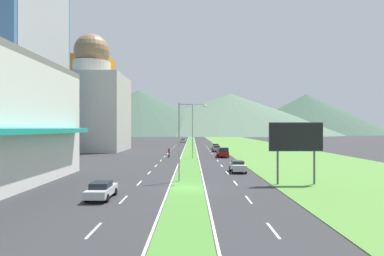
% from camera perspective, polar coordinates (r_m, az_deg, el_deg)
% --- Properties ---
extents(ground_plane, '(600.00, 600.00, 0.00)m').
position_cam_1_polar(ground_plane, '(30.63, -0.81, -10.99)').
color(ground_plane, '#2D2D30').
extents(grass_median, '(3.20, 240.00, 0.06)m').
position_cam_1_polar(grass_median, '(90.26, -0.19, -3.73)').
color(grass_median, '#477F33').
rests_on(grass_median, ground_plane).
extents(grass_verge_right, '(24.00, 240.00, 0.06)m').
position_cam_1_polar(grass_verge_right, '(92.47, 12.71, -3.64)').
color(grass_verge_right, '#518438').
rests_on(grass_verge_right, ground_plane).
extents(lane_dash_left_1, '(0.16, 2.80, 0.01)m').
position_cam_1_polar(lane_dash_left_1, '(19.49, -17.37, -17.38)').
color(lane_dash_left_1, silver).
rests_on(lane_dash_left_1, ground_plane).
extents(lane_dash_left_2, '(0.16, 2.80, 0.01)m').
position_cam_1_polar(lane_dash_left_2, '(26.66, -12.28, -12.63)').
color(lane_dash_left_2, silver).
rests_on(lane_dash_left_2, ground_plane).
extents(lane_dash_left_3, '(0.16, 2.80, 0.01)m').
position_cam_1_polar(lane_dash_left_3, '(34.06, -9.47, -9.87)').
color(lane_dash_left_3, silver).
rests_on(lane_dash_left_3, ground_plane).
extents(lane_dash_left_4, '(0.16, 2.80, 0.01)m').
position_cam_1_polar(lane_dash_left_4, '(41.55, -7.69, -8.09)').
color(lane_dash_left_4, silver).
rests_on(lane_dash_left_4, ground_plane).
extents(lane_dash_left_5, '(0.16, 2.80, 0.01)m').
position_cam_1_polar(lane_dash_left_5, '(49.10, -6.46, -6.85)').
color(lane_dash_left_5, silver).
rests_on(lane_dash_left_5, ground_plane).
extents(lane_dash_left_6, '(0.16, 2.80, 0.01)m').
position_cam_1_polar(lane_dash_left_6, '(56.69, -5.57, -5.94)').
color(lane_dash_left_6, silver).
rests_on(lane_dash_left_6, ground_plane).
extents(lane_dash_left_7, '(0.16, 2.80, 0.01)m').
position_cam_1_polar(lane_dash_left_7, '(64.29, -4.89, -5.24)').
color(lane_dash_left_7, silver).
rests_on(lane_dash_left_7, ground_plane).
extents(lane_dash_left_8, '(0.16, 2.80, 0.01)m').
position_cam_1_polar(lane_dash_left_8, '(71.91, -4.35, -4.69)').
color(lane_dash_left_8, silver).
rests_on(lane_dash_left_8, ground_plane).
extents(lane_dash_left_9, '(0.16, 2.80, 0.01)m').
position_cam_1_polar(lane_dash_left_9, '(79.54, -3.92, -4.24)').
color(lane_dash_left_9, silver).
rests_on(lane_dash_left_9, ground_plane).
extents(lane_dash_left_10, '(0.16, 2.80, 0.01)m').
position_cam_1_polar(lane_dash_left_10, '(87.18, -3.57, -3.88)').
color(lane_dash_left_10, silver).
rests_on(lane_dash_left_10, ground_plane).
extents(lane_dash_left_11, '(0.16, 2.80, 0.01)m').
position_cam_1_polar(lane_dash_left_11, '(94.82, -3.27, -3.57)').
color(lane_dash_left_11, silver).
rests_on(lane_dash_left_11, ground_plane).
extents(lane_dash_left_12, '(0.16, 2.80, 0.01)m').
position_cam_1_polar(lane_dash_left_12, '(102.47, -3.01, -3.31)').
color(lane_dash_left_12, silver).
rests_on(lane_dash_left_12, ground_plane).
extents(lane_dash_left_13, '(0.16, 2.80, 0.01)m').
position_cam_1_polar(lane_dash_left_13, '(110.12, -2.79, -3.08)').
color(lane_dash_left_13, silver).
rests_on(lane_dash_left_13, ground_plane).
extents(lane_dash_right_1, '(0.16, 2.80, 0.01)m').
position_cam_1_polar(lane_dash_right_1, '(19.23, 14.69, -17.62)').
color(lane_dash_right_1, silver).
rests_on(lane_dash_right_1, ground_plane).
extents(lane_dash_right_2, '(0.16, 2.80, 0.01)m').
position_cam_1_polar(lane_dash_right_2, '(26.48, 10.40, -12.72)').
color(lane_dash_right_2, silver).
rests_on(lane_dash_right_2, ground_plane).
extents(lane_dash_right_3, '(0.16, 2.80, 0.01)m').
position_cam_1_polar(lane_dash_right_3, '(33.91, 8.05, -9.91)').
color(lane_dash_right_3, silver).
rests_on(lane_dash_right_3, ground_plane).
extents(lane_dash_right_4, '(0.16, 2.80, 0.01)m').
position_cam_1_polar(lane_dash_right_4, '(41.43, 6.57, -8.11)').
color(lane_dash_right_4, silver).
rests_on(lane_dash_right_4, ground_plane).
extents(lane_dash_right_5, '(0.16, 2.80, 0.01)m').
position_cam_1_polar(lane_dash_right_5, '(49.00, 5.56, -6.86)').
color(lane_dash_right_5, silver).
rests_on(lane_dash_right_5, ground_plane).
extents(lane_dash_right_6, '(0.16, 2.80, 0.01)m').
position_cam_1_polar(lane_dash_right_6, '(56.60, 4.82, -5.95)').
color(lane_dash_right_6, silver).
rests_on(lane_dash_right_6, ground_plane).
extents(lane_dash_right_7, '(0.16, 2.80, 0.01)m').
position_cam_1_polar(lane_dash_right_7, '(64.21, 4.25, -5.25)').
color(lane_dash_right_7, silver).
rests_on(lane_dash_right_7, ground_plane).
extents(lane_dash_right_8, '(0.16, 2.80, 0.01)m').
position_cam_1_polar(lane_dash_right_8, '(71.84, 3.81, -4.69)').
color(lane_dash_right_8, silver).
rests_on(lane_dash_right_8, ground_plane).
extents(lane_dash_right_9, '(0.16, 2.80, 0.01)m').
position_cam_1_polar(lane_dash_right_9, '(79.48, 3.45, -4.25)').
color(lane_dash_right_9, silver).
rests_on(lane_dash_right_9, ground_plane).
extents(lane_dash_right_10, '(0.16, 2.80, 0.01)m').
position_cam_1_polar(lane_dash_right_10, '(87.12, 3.16, -3.88)').
color(lane_dash_right_10, silver).
rests_on(lane_dash_right_10, ground_plane).
extents(lane_dash_right_11, '(0.16, 2.80, 0.01)m').
position_cam_1_polar(lane_dash_right_11, '(94.77, 2.91, -3.57)').
color(lane_dash_right_11, silver).
rests_on(lane_dash_right_11, ground_plane).
extents(lane_dash_right_12, '(0.16, 2.80, 0.01)m').
position_cam_1_polar(lane_dash_right_12, '(102.42, 2.70, -3.31)').
color(lane_dash_right_12, silver).
rests_on(lane_dash_right_12, ground_plane).
extents(lane_dash_right_13, '(0.16, 2.80, 0.01)m').
position_cam_1_polar(lane_dash_right_13, '(110.07, 2.52, -3.08)').
color(lane_dash_right_13, silver).
rests_on(lane_dash_right_13, ground_plane).
extents(edge_line_median_left, '(0.16, 240.00, 0.01)m').
position_cam_1_polar(edge_line_median_left, '(90.29, -1.31, -3.75)').
color(edge_line_median_left, silver).
rests_on(edge_line_median_left, ground_plane).
extents(edge_line_median_right, '(0.16, 240.00, 0.01)m').
position_cam_1_polar(edge_line_median_right, '(90.27, 0.92, -3.75)').
color(edge_line_median_right, silver).
rests_on(edge_line_median_right, ground_plane).
extents(domed_building, '(17.16, 17.16, 30.42)m').
position_cam_1_polar(domed_building, '(85.85, -17.68, 4.14)').
color(domed_building, '#B7B2A8').
rests_on(domed_building, ground_plane).
extents(midrise_colored, '(13.23, 13.23, 28.68)m').
position_cam_1_polar(midrise_colored, '(106.95, -17.93, 4.52)').
color(midrise_colored, orange).
rests_on(midrise_colored, ground_plane).
extents(hill_far_left, '(194.08, 194.08, 42.98)m').
position_cam_1_polar(hill_far_left, '(309.38, -9.56, 2.85)').
color(hill_far_left, '#3D5647').
rests_on(hill_far_left, ground_plane).
extents(hill_far_center, '(222.21, 222.21, 41.01)m').
position_cam_1_polar(hill_far_center, '(318.49, 6.96, 2.58)').
color(hill_far_center, '#516B56').
rests_on(hill_far_center, ground_plane).
extents(hill_far_right, '(158.02, 158.02, 40.87)m').
position_cam_1_polar(hill_far_right, '(341.24, 20.19, 2.40)').
color(hill_far_right, '#3D5647').
rests_on(hill_far_right, ground_plane).
extents(street_lamp_near, '(3.15, 0.34, 8.61)m').
position_cam_1_polar(street_lamp_near, '(33.96, -1.62, -1.40)').
color(street_lamp_near, '#99999E').
rests_on(street_lamp_near, ground_plane).
extents(street_lamp_mid, '(2.79, 0.32, 10.53)m').
position_cam_1_polar(street_lamp_mid, '(59.74, -0.05, 0.09)').
color(street_lamp_mid, '#99999E').
rests_on(street_lamp_mid, ground_plane).
extents(billboard_roadside, '(5.58, 0.28, 6.43)m').
position_cam_1_polar(billboard_roadside, '(33.81, 18.58, -1.92)').
color(billboard_roadside, '#4C4C51').
rests_on(billboard_roadside, ground_plane).
extents(car_0, '(2.04, 4.11, 1.52)m').
position_cam_1_polar(car_0, '(128.00, -1.53, -2.31)').
color(car_0, '#B2B2B7').
rests_on(car_0, ground_plane).
extents(car_1, '(1.85, 4.21, 1.40)m').
position_cam_1_polar(car_1, '(27.31, -16.07, -10.79)').
color(car_1, '#B2B2B7').
rests_on(car_1, ground_plane).
extents(car_2, '(1.98, 4.77, 1.46)m').
position_cam_1_polar(car_2, '(78.43, 4.64, -3.76)').
color(car_2, slate).
rests_on(car_2, ground_plane).
extents(car_3, '(1.96, 4.03, 1.52)m').
position_cam_1_polar(car_3, '(86.43, 4.46, -3.39)').
color(car_3, '#C6842D').
rests_on(car_3, ground_plane).
extents(car_4, '(1.93, 4.02, 1.49)m').
position_cam_1_polar(car_4, '(42.12, 8.46, -6.92)').
color(car_4, '#B2B2B7').
rests_on(car_4, ground_plane).
extents(pickup_truck_0, '(2.18, 5.40, 2.00)m').
position_cam_1_polar(pickup_truck_0, '(63.43, 5.75, -4.42)').
color(pickup_truck_0, maroon).
rests_on(pickup_truck_0, ground_plane).
extents(motorcycle_rider, '(0.36, 2.00, 1.80)m').
position_cam_1_polar(motorcycle_rider, '(63.52, -4.09, -4.63)').
color(motorcycle_rider, black).
rests_on(motorcycle_rider, ground_plane).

